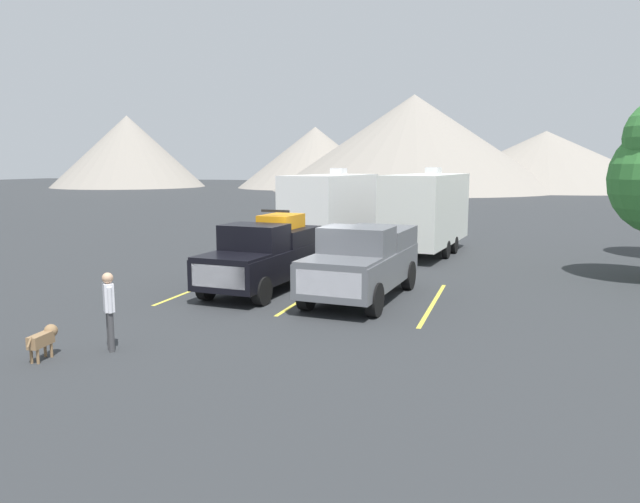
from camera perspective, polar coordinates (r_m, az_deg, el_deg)
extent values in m
plane|color=#2D3033|center=(17.80, -1.42, -4.46)|extent=(240.00, 240.00, 0.00)
cube|color=black|center=(18.70, -5.61, -1.18)|extent=(2.34, 5.33, 0.90)
cube|color=black|center=(17.00, -8.57, -0.53)|extent=(2.00, 1.59, 0.08)
cube|color=black|center=(18.16, -6.34, 1.29)|extent=(1.96, 1.48, 0.84)
cube|color=slate|center=(17.69, -7.18, 1.22)|extent=(1.76, 0.36, 0.62)
cube|color=black|center=(19.84, -3.75, 1.50)|extent=(2.11, 2.53, 0.54)
cube|color=silver|center=(16.49, -9.78, -2.40)|extent=(1.69, 0.18, 0.63)
cylinder|color=black|center=(16.82, -5.64, -3.81)|extent=(0.34, 0.84, 0.83)
cylinder|color=black|center=(17.73, -10.88, -3.29)|extent=(0.34, 0.84, 0.83)
cylinder|color=black|center=(19.96, -0.90, -1.83)|extent=(0.34, 0.84, 0.83)
cylinder|color=black|center=(20.74, -5.55, -1.48)|extent=(0.34, 0.84, 0.83)
cube|color=orange|center=(19.78, -3.77, 2.93)|extent=(1.20, 1.61, 0.45)
cylinder|color=black|center=(19.12, -3.25, 2.72)|extent=(0.21, 0.45, 0.44)
cylinder|color=black|center=(19.52, -5.63, 2.81)|extent=(0.21, 0.45, 0.44)
cylinder|color=black|center=(20.07, -1.96, 3.00)|extent=(0.21, 0.45, 0.44)
cylinder|color=black|center=(20.45, -4.25, 3.09)|extent=(0.21, 0.45, 0.44)
cube|color=black|center=(19.36, -4.34, 3.92)|extent=(1.00, 0.15, 0.08)
cube|color=#595B60|center=(17.49, 4.04, -1.62)|extent=(2.47, 5.59, 0.94)
cube|color=#595B60|center=(15.57, 1.80, -0.95)|extent=(2.12, 1.66, 0.08)
cube|color=#595B60|center=(16.89, 3.55, 1.02)|extent=(2.07, 1.55, 0.81)
cube|color=slate|center=(16.35, 2.92, 0.93)|extent=(1.86, 0.36, 0.60)
cube|color=#595B60|center=(18.77, 5.46, 1.40)|extent=(2.23, 2.65, 0.59)
cube|color=silver|center=(14.98, 0.82, -3.12)|extent=(1.78, 0.18, 0.66)
cylinder|color=black|center=(15.56, 5.27, -4.66)|extent=(0.34, 0.93, 0.91)
cylinder|color=black|center=(16.21, -1.29, -4.09)|extent=(0.34, 0.93, 0.91)
cylinder|color=black|center=(19.07, 8.52, -2.28)|extent=(0.34, 0.93, 0.91)
cylinder|color=black|center=(19.60, 3.03, -1.91)|extent=(0.34, 0.93, 0.91)
cube|color=gold|center=(19.70, -11.36, -3.35)|extent=(0.12, 5.50, 0.01)
cube|color=gold|center=(18.18, -0.99, -4.17)|extent=(0.12, 5.50, 0.01)
cube|color=gold|center=(17.34, 10.85, -4.94)|extent=(0.12, 5.50, 0.01)
cube|color=white|center=(27.54, 1.05, 4.33)|extent=(3.13, 6.37, 2.95)
cube|color=#595960|center=(28.05, -1.28, 4.71)|extent=(0.67, 5.86, 0.24)
cube|color=silver|center=(28.32, 1.81, 7.73)|extent=(0.67, 0.76, 0.30)
cube|color=#333333|center=(24.42, -2.40, -0.18)|extent=(0.25, 1.21, 0.12)
cylinder|color=black|center=(26.60, 2.64, 0.66)|extent=(0.30, 0.78, 0.76)
cylinder|color=black|center=(27.51, -1.74, 0.93)|extent=(0.30, 0.78, 0.76)
cylinder|color=black|center=(27.96, 3.77, 1.03)|extent=(0.30, 0.78, 0.76)
cylinder|color=black|center=(28.83, -0.44, 1.28)|extent=(0.30, 0.78, 0.76)
cube|color=silver|center=(26.44, 10.25, 4.08)|extent=(3.10, 6.94, 2.99)
cube|color=#595960|center=(26.75, 7.77, 4.51)|extent=(0.74, 6.42, 0.24)
cube|color=silver|center=(27.35, 10.87, 7.66)|extent=(0.67, 0.76, 0.30)
cube|color=#333333|center=(22.85, 7.67, -0.84)|extent=(0.25, 1.21, 0.12)
cylinder|color=black|center=(25.59, 12.07, 0.18)|extent=(0.30, 0.78, 0.76)
cylinder|color=black|center=(26.14, 7.40, 0.47)|extent=(0.30, 0.78, 0.76)
cylinder|color=black|center=(27.15, 12.82, 0.62)|extent=(0.30, 0.78, 0.76)
cylinder|color=black|center=(27.67, 8.39, 0.89)|extent=(0.30, 0.78, 0.76)
cylinder|color=#3F3F42|center=(13.59, -19.61, -7.16)|extent=(0.13, 0.13, 0.86)
cylinder|color=#3F3F42|center=(13.42, -19.49, -7.35)|extent=(0.13, 0.13, 0.86)
cube|color=silver|center=(13.33, -19.71, -4.20)|extent=(0.32, 0.32, 0.61)
sphere|color=tan|center=(13.25, -19.80, -2.42)|extent=(0.23, 0.23, 0.23)
cylinder|color=silver|center=(13.47, -19.79, -4.21)|extent=(0.10, 0.10, 0.55)
cylinder|color=silver|center=(13.21, -19.60, -4.45)|extent=(0.10, 0.10, 0.55)
cube|color=olive|center=(13.41, -25.33, -7.72)|extent=(0.29, 0.63, 0.25)
sphere|color=olive|center=(13.64, -24.51, -6.96)|extent=(0.28, 0.28, 0.28)
cylinder|color=olive|center=(13.14, -26.22, -7.87)|extent=(0.06, 0.16, 0.20)
cylinder|color=olive|center=(13.69, -24.97, -8.58)|extent=(0.06, 0.06, 0.30)
cylinder|color=olive|center=(13.60, -24.47, -8.65)|extent=(0.06, 0.06, 0.30)
cylinder|color=olive|center=(13.36, -26.06, -9.05)|extent=(0.06, 0.06, 0.30)
cylinder|color=olive|center=(13.28, -25.55, -9.13)|extent=(0.06, 0.06, 0.30)
cone|color=gray|center=(110.59, -18.01, 9.17)|extent=(26.33, 26.33, 12.37)
cone|color=gray|center=(101.46, -0.46, 9.06)|extent=(26.27, 26.27, 10.19)
cone|color=gray|center=(92.16, 9.01, 10.31)|extent=(42.86, 42.86, 14.32)
cone|color=gray|center=(101.28, 20.86, 8.22)|extent=(38.81, 38.81, 9.14)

